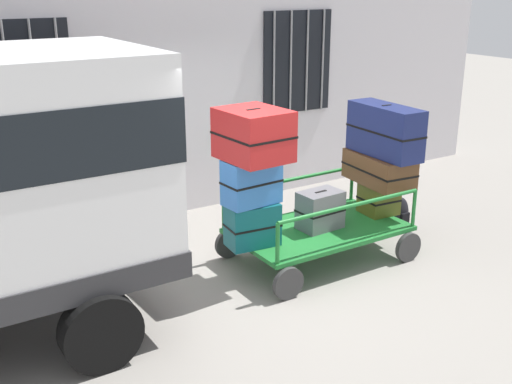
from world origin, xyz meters
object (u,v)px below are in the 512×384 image
object	(u,v)px
luggage_cart	(319,233)
suitcase_left_middle	(252,181)
suitcase_left_bottom	(252,225)
suitcase_midleft_bottom	(320,210)
suitcase_center_bottom	(379,198)
suitcase_center_top	(385,130)
backpack	(400,213)
suitcase_center_middle	(379,169)
suitcase_left_top	(253,135)

from	to	relation	value
luggage_cart	suitcase_left_middle	distance (m)	1.22
suitcase_left_bottom	suitcase_midleft_bottom	size ratio (longest dim) A/B	1.14
suitcase_center_bottom	suitcase_center_top	world-z (taller)	suitcase_center_top
suitcase_midleft_bottom	backpack	distance (m)	1.59
suitcase_center_top	luggage_cart	bearing A→B (deg)	178.01
suitcase_left_middle	suitcase_center_middle	distance (m)	1.86
luggage_cart	suitcase_midleft_bottom	distance (m)	0.29
suitcase_center_middle	suitcase_center_top	distance (m)	0.49
suitcase_center_middle	suitcase_center_bottom	bearing A→B (deg)	-90.00
suitcase_left_middle	suitcase_left_bottom	bearing A→B (deg)	-90.00
suitcase_left_top	luggage_cart	bearing A→B (deg)	1.97
suitcase_left_middle	suitcase_center_top	size ratio (longest dim) A/B	0.60
suitcase_midleft_bottom	suitcase_center_top	xyz separation A→B (m)	(0.93, -0.02, 0.83)
suitcase_left_bottom	suitcase_midleft_bottom	world-z (taller)	suitcase_left_bottom
luggage_cart	suitcase_left_bottom	distance (m)	0.98
luggage_cart	suitcase_left_bottom	xyz separation A→B (m)	(-0.93, -0.01, 0.30)
suitcase_left_middle	suitcase_center_top	distance (m)	1.88
suitcase_center_middle	suitcase_left_middle	bearing A→B (deg)	-179.35
suitcase_center_bottom	suitcase_midleft_bottom	bearing A→B (deg)	-179.52
luggage_cart	suitcase_left_top	xyz separation A→B (m)	(-0.93, -0.03, 1.31)
suitcase_center_bottom	suitcase_left_top	bearing A→B (deg)	-179.22
suitcase_left_middle	suitcase_left_top	size ratio (longest dim) A/B	0.82
suitcase_midleft_bottom	suitcase_center_top	world-z (taller)	suitcase_center_top
suitcase_center_bottom	backpack	xyz separation A→B (m)	(0.59, 0.19, -0.38)
suitcase_center_top	backpack	world-z (taller)	suitcase_center_top
suitcase_left_middle	suitcase_center_top	world-z (taller)	suitcase_center_top
suitcase_center_bottom	suitcase_center_middle	bearing A→B (deg)	90.00
suitcase_midleft_bottom	suitcase_center_middle	bearing A→B (deg)	2.51
suitcase_left_middle	suitcase_center_top	bearing A→B (deg)	-1.15
luggage_cart	suitcase_center_top	xyz separation A→B (m)	(0.93, -0.03, 1.12)
backpack	luggage_cart	bearing A→B (deg)	-172.95
suitcase_center_top	suitcase_left_top	bearing A→B (deg)	179.99
luggage_cart	suitcase_left_bottom	size ratio (longest dim) A/B	3.48
luggage_cart	suitcase_center_middle	xyz separation A→B (m)	(0.93, 0.03, 0.63)
suitcase_center_top	suitcase_left_bottom	bearing A→B (deg)	179.30
suitcase_center_bottom	backpack	size ratio (longest dim) A/B	1.00
suitcase_left_bottom	suitcase_center_top	size ratio (longest dim) A/B	0.58
luggage_cart	suitcase_center_top	world-z (taller)	suitcase_center_top
suitcase_center_bottom	backpack	world-z (taller)	suitcase_center_bottom
suitcase_left_top	suitcase_midleft_bottom	distance (m)	1.38
backpack	suitcase_left_top	bearing A→B (deg)	-174.87
suitcase_midleft_bottom	suitcase_center_middle	world-z (taller)	suitcase_center_middle
suitcase_left_middle	suitcase_center_bottom	size ratio (longest dim) A/B	1.42
suitcase_left_bottom	suitcase_left_middle	distance (m)	0.49
suitcase_center_bottom	suitcase_center_middle	world-z (taller)	suitcase_center_middle
suitcase_left_middle	suitcase_center_bottom	world-z (taller)	suitcase_left_middle
luggage_cart	suitcase_left_top	distance (m)	1.61
luggage_cart	suitcase_center_top	distance (m)	1.46
luggage_cart	suitcase_left_bottom	bearing A→B (deg)	-179.40
luggage_cart	suitcase_left_top	size ratio (longest dim) A/B	2.73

